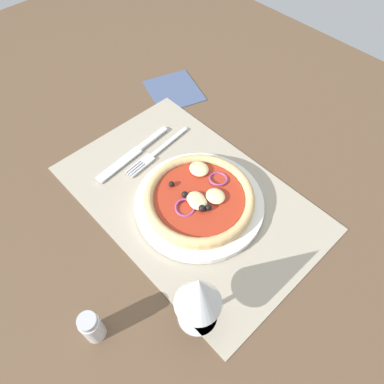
{
  "coord_description": "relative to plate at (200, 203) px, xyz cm",
  "views": [
    {
      "loc": [
        -30.36,
        27.75,
        58.44
      ],
      "look_at": [
        -0.86,
        0.0,
        2.69
      ],
      "focal_mm": 33.56,
      "sensor_mm": 36.0,
      "label": 1
    }
  ],
  "objects": [
    {
      "name": "pizza",
      "position": [
        0.03,
        -0.05,
        1.75
      ],
      "size": [
        21.11,
        21.11,
        2.62
      ],
      "color": "tan",
      "rests_on": "plate"
    },
    {
      "name": "plate",
      "position": [
        0.0,
        0.0,
        0.0
      ],
      "size": [
        25.03,
        25.03,
        1.29
      ],
      "primitive_type": "cylinder",
      "color": "silver",
      "rests_on": "placemat"
    },
    {
      "name": "napkin",
      "position": [
        29.71,
        -19.63,
        -0.87
      ],
      "size": [
        16.71,
        15.86,
        0.36
      ],
      "primitive_type": "cube",
      "rotation": [
        0.0,
        0.0,
        -0.33
      ],
      "color": "#425175",
      "rests_on": "ground_plane"
    },
    {
      "name": "pepper_shaker",
      "position": [
        -6.2,
        28.45,
        2.21
      ],
      "size": [
        3.2,
        3.2,
        6.7
      ],
      "color": "silver",
      "rests_on": "ground_plane"
    },
    {
      "name": "wine_glass",
      "position": [
        -15.15,
        15.09,
        9.05
      ],
      "size": [
        7.2,
        7.2,
        14.9
      ],
      "color": "silver",
      "rests_on": "ground_plane"
    },
    {
      "name": "fork",
      "position": [
        16.13,
        -2.2,
        -0.43
      ],
      "size": [
        3.44,
        18.06,
        0.44
      ],
      "rotation": [
        0.0,
        0.0,
        1.68
      ],
      "color": "silver",
      "rests_on": "placemat"
    },
    {
      "name": "placemat",
      "position": [
        2.88,
        0.13,
        -0.85
      ],
      "size": [
        51.71,
        33.23,
        0.4
      ],
      "primitive_type": "cube",
      "color": "#A39984",
      "rests_on": "ground_plane"
    },
    {
      "name": "knife",
      "position": [
        19.32,
        1.4,
        -0.39
      ],
      "size": [
        3.71,
        20.06,
        0.62
      ],
      "rotation": [
        0.0,
        0.0,
        1.67
      ],
      "color": "silver",
      "rests_on": "placemat"
    },
    {
      "name": "ground_plane",
      "position": [
        2.88,
        0.13,
        -2.25
      ],
      "size": [
        190.0,
        140.0,
        2.4
      ],
      "primitive_type": "cube",
      "color": "brown"
    }
  ]
}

